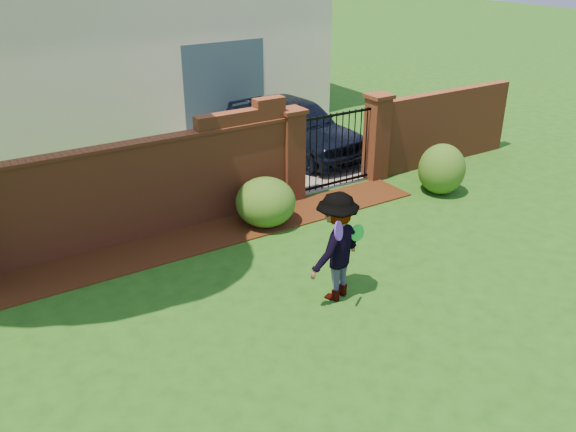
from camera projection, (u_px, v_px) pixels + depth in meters
ground at (302, 335)px, 8.16m from camera, size 80.00×80.00×0.01m
mulch_bed at (146, 252)px, 10.25m from camera, size 11.10×1.08×0.03m
brick_wall at (64, 204)px, 9.86m from camera, size 8.70×0.31×2.16m
brick_wall_return at (443, 127)px, 14.09m from camera, size 4.00×0.25×1.70m
pillar_left at (291, 154)px, 11.99m from camera, size 0.50×0.50×1.88m
pillar_right at (377, 137)px, 13.07m from camera, size 0.50×0.50×1.88m
iron_gate at (336, 150)px, 12.57m from camera, size 1.78×0.03×1.60m
driveway at (244, 140)px, 15.99m from camera, size 3.20×8.00×0.01m
house at (90, 6)px, 16.51m from camera, size 12.40×6.40×6.30m
car at (302, 128)px, 14.54m from camera, size 2.15×4.28×1.40m
shrub_left at (266, 202)px, 11.10m from camera, size 1.11×1.11×0.91m
shrub_middle at (442, 169)px, 12.46m from camera, size 0.96×0.96×1.06m
shrub_right at (438, 174)px, 12.67m from camera, size 0.83×0.83×0.74m
man at (338, 247)px, 8.67m from camera, size 1.22×0.94×1.66m
frisbee_purple at (339, 231)px, 8.05m from camera, size 0.27×0.22×0.27m
frisbee_green at (357, 233)px, 8.76m from camera, size 0.26×0.08×0.25m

